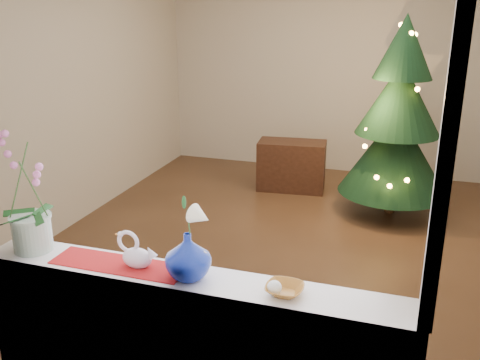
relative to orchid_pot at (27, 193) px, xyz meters
The scene contains 15 objects.
ground 2.81m from the orchid_pot, 69.11° to the left, with size 5.00×5.00×0.00m, color #3E2819.
wall_back 4.94m from the orchid_pot, 79.51° to the left, with size 4.50×0.10×2.70m, color beige.
wall_front 0.92m from the orchid_pot, ahead, with size 4.50×0.10×2.70m, color beige.
wall_left 2.72m from the orchid_pot, 119.83° to the left, with size 0.10×5.00×2.70m, color beige.
windowsill 0.96m from the orchid_pot, ahead, with size 2.20×0.26×0.04m, color white.
window_frame 1.02m from the orchid_pot, ahead, with size 2.22×0.06×1.60m, color white, non-canonical shape.
runner 0.61m from the orchid_pot, ahead, with size 0.70×0.20×0.01m, color maroon.
orchid_pot is the anchor object (origin of this frame).
swan 0.66m from the orchid_pot, ahead, with size 0.21×0.10×0.18m, color silver, non-canonical shape.
blue_vase 0.93m from the orchid_pot, ahead, with size 0.25×0.25×0.26m, color navy.
lily 0.91m from the orchid_pot, ahead, with size 0.15×0.08×0.20m, color white, non-canonical shape.
paperweight 1.37m from the orchid_pot, ahead, with size 0.07×0.07×0.07m, color white.
amber_dish 1.41m from the orchid_pot, ahead, with size 0.15×0.15×0.04m, color #9F6523.
xmas_tree 3.91m from the orchid_pot, 63.93° to the left, with size 1.13×1.13×2.07m, color black, non-canonical shape.
side_table 4.05m from the orchid_pot, 82.24° to the left, with size 0.79×0.40×0.59m, color black.
Camera 1 is at (0.95, -4.47, 2.18)m, focal length 40.00 mm.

